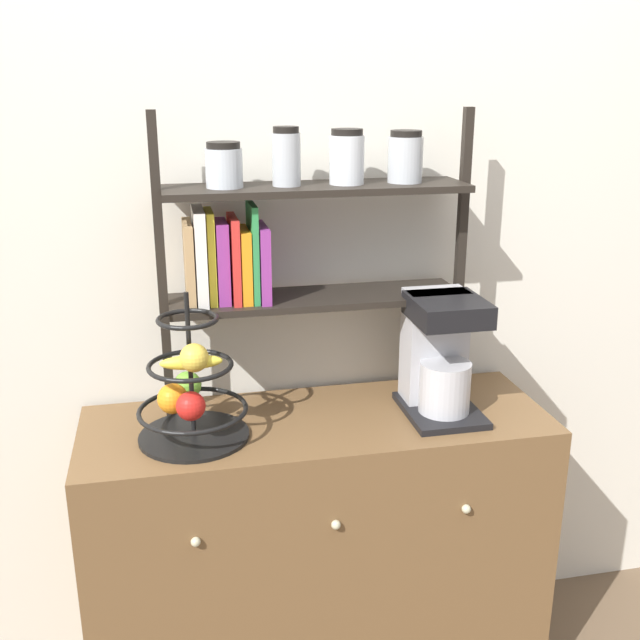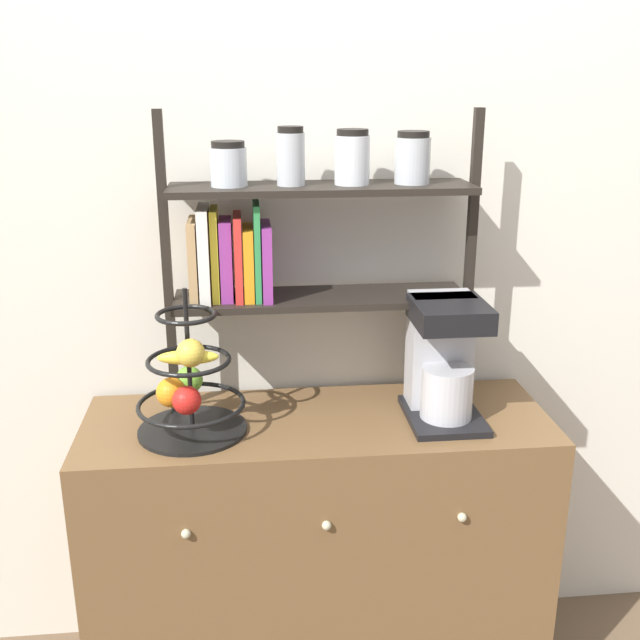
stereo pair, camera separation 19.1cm
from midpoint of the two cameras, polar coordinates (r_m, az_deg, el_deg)
wall_back at (r=2.11m, az=1.68°, el=7.20°), size 7.00×0.05×2.60m
sideboard at (r=2.22m, az=2.39°, el=-17.29°), size 1.24×0.45×0.83m
coffee_maker at (r=2.01m, az=12.09°, el=-2.88°), size 0.19×0.25×0.33m
fruit_stand at (r=1.90m, az=-7.21°, el=-5.19°), size 0.28×0.28×0.38m
shelf_hutch at (r=1.95m, az=0.48°, el=6.80°), size 0.83×0.20×0.80m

